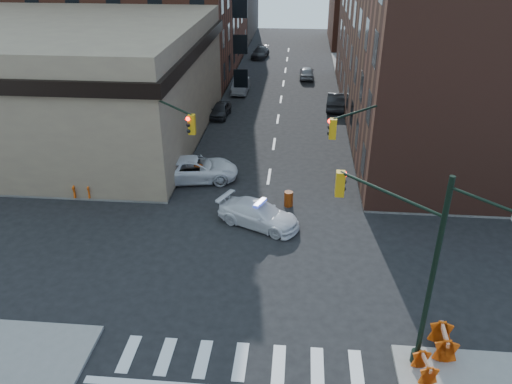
% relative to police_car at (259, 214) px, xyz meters
% --- Properties ---
extents(ground, '(140.00, 140.00, 0.00)m').
position_rel_police_car_xyz_m(ground, '(0.17, -3.56, -0.70)').
color(ground, black).
rests_on(ground, ground).
extents(sidewalk_nw, '(34.00, 54.50, 0.15)m').
position_rel_police_car_xyz_m(sidewalk_nw, '(-22.83, 29.19, -0.63)').
color(sidewalk_nw, gray).
rests_on(sidewalk_nw, ground).
extents(sidewalk_ne, '(34.00, 54.50, 0.15)m').
position_rel_police_car_xyz_m(sidewalk_ne, '(23.17, 29.19, -0.63)').
color(sidewalk_ne, gray).
rests_on(sidewalk_ne, ground).
extents(bank_building, '(22.00, 22.00, 9.00)m').
position_rel_police_car_xyz_m(bank_building, '(-16.83, 12.94, 3.80)').
color(bank_building, '#8D7A5C').
rests_on(bank_building, ground).
extents(commercial_row_ne, '(14.00, 34.00, 14.00)m').
position_rel_police_car_xyz_m(commercial_row_ne, '(13.17, 18.94, 6.30)').
color(commercial_row_ne, '#4F2A1F').
rests_on(commercial_row_ne, ground).
extents(filler_ne, '(16.00, 16.00, 12.00)m').
position_rel_police_car_xyz_m(filler_ne, '(14.17, 54.44, 5.30)').
color(filler_ne, '#572A1B').
rests_on(filler_ne, ground).
extents(signal_pole_se, '(5.40, 5.27, 8.00)m').
position_rel_police_car_xyz_m(signal_pole_se, '(6.21, -9.09, 3.91)').
color(signal_pole_se, black).
rests_on(signal_pole_se, sidewalk_se).
extents(signal_pole_nw, '(3.58, 3.67, 8.00)m').
position_rel_police_car_xyz_m(signal_pole_nw, '(-5.68, 1.77, 3.63)').
color(signal_pole_nw, black).
rests_on(signal_pole_nw, sidewalk_nw).
extents(signal_pole_ne, '(3.67, 3.58, 8.00)m').
position_rel_police_car_xyz_m(signal_pole_ne, '(6.00, 1.79, 3.63)').
color(signal_pole_ne, black).
rests_on(signal_pole_ne, sidewalk_ne).
extents(tree_ne_near, '(3.00, 3.00, 4.85)m').
position_rel_police_car_xyz_m(tree_ne_near, '(7.67, 22.44, 2.79)').
color(tree_ne_near, black).
rests_on(tree_ne_near, sidewalk_ne).
extents(tree_ne_far, '(3.00, 3.00, 4.85)m').
position_rel_police_car_xyz_m(tree_ne_far, '(7.67, 30.44, 2.79)').
color(tree_ne_far, black).
rests_on(tree_ne_far, sidewalk_ne).
extents(police_car, '(5.23, 3.82, 1.41)m').
position_rel_police_car_xyz_m(police_car, '(0.00, 0.00, 0.00)').
color(police_car, white).
rests_on(police_car, ground).
extents(pickup, '(6.21, 3.71, 1.61)m').
position_rel_police_car_xyz_m(pickup, '(-4.80, 5.48, 0.10)').
color(pickup, white).
rests_on(pickup, ground).
extents(parked_car_wnear, '(1.73, 3.82, 1.27)m').
position_rel_police_car_xyz_m(parked_car_wnear, '(-5.08, 18.64, -0.07)').
color(parked_car_wnear, black).
rests_on(parked_car_wnear, ground).
extents(parked_car_wfar, '(1.61, 4.45, 1.46)m').
position_rel_police_car_xyz_m(parked_car_wfar, '(-4.16, 26.56, 0.03)').
color(parked_car_wfar, gray).
rests_on(parked_car_wfar, ground).
extents(parked_car_wdeep, '(2.42, 4.81, 1.34)m').
position_rel_police_car_xyz_m(parked_car_wdeep, '(-3.46, 43.05, -0.03)').
color(parked_car_wdeep, black).
rests_on(parked_car_wdeep, ground).
extents(parked_car_enear, '(2.10, 4.88, 1.56)m').
position_rel_police_car_xyz_m(parked_car_enear, '(5.55, 21.99, 0.08)').
color(parked_car_enear, black).
rests_on(parked_car_enear, ground).
extents(parked_car_efar, '(1.64, 4.01, 1.36)m').
position_rel_police_car_xyz_m(parked_car_efar, '(2.73, 32.85, -0.02)').
color(parked_car_efar, gray).
rests_on(parked_car_efar, ground).
extents(pedestrian_a, '(0.72, 0.71, 1.68)m').
position_rel_police_car_xyz_m(pedestrian_a, '(-9.47, 5.33, 0.29)').
color(pedestrian_a, black).
rests_on(pedestrian_a, sidewalk_nw).
extents(pedestrian_b, '(0.97, 0.77, 1.93)m').
position_rel_police_car_xyz_m(pedestrian_b, '(-7.96, 4.00, 0.41)').
color(pedestrian_b, black).
rests_on(pedestrian_b, sidewalk_nw).
extents(pedestrian_c, '(1.20, 1.00, 1.92)m').
position_rel_police_car_xyz_m(pedestrian_c, '(-12.57, 5.89, 0.41)').
color(pedestrian_c, '#1D242C').
rests_on(pedestrian_c, sidewalk_nw).
extents(barrel_road, '(0.59, 0.59, 0.96)m').
position_rel_police_car_xyz_m(barrel_road, '(1.63, 2.42, -0.23)').
color(barrel_road, red).
rests_on(barrel_road, ground).
extents(barrel_bank, '(0.79, 0.79, 1.11)m').
position_rel_police_car_xyz_m(barrel_bank, '(-4.53, 5.42, -0.15)').
color(barrel_bank, red).
rests_on(barrel_bank, ground).
extents(barricade_se_a, '(0.75, 1.41, 1.03)m').
position_rel_police_car_xyz_m(barricade_se_a, '(8.07, -9.26, -0.04)').
color(barricade_se_a, '#C85909').
rests_on(barricade_se_a, sidewalk_se).
extents(barricade_se_b, '(0.68, 1.14, 0.81)m').
position_rel_police_car_xyz_m(barricade_se_b, '(7.12, -10.56, -0.15)').
color(barricade_se_b, '#E2420A').
rests_on(barricade_se_b, sidewalk_se).
extents(barricade_nw_a, '(1.29, 0.83, 0.89)m').
position_rel_police_car_xyz_m(barricade_nw_a, '(-6.40, 4.22, -0.11)').
color(barricade_nw_a, orange).
rests_on(barricade_nw_a, sidewalk_nw).
extents(barricade_nw_b, '(1.27, 0.70, 0.92)m').
position_rel_police_car_xyz_m(barricade_nw_b, '(-11.25, 2.14, -0.09)').
color(barricade_nw_b, '#C85E09').
rests_on(barricade_nw_b, sidewalk_nw).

